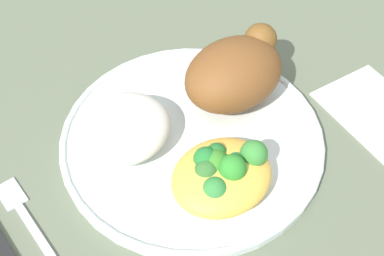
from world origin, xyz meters
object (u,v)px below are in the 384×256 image
at_px(mac_cheese_with_broccoli, 222,173).
at_px(rice_pile, 123,128).
at_px(napkin, 382,116).
at_px(fork, 31,225).
at_px(roasted_chicken, 235,72).
at_px(plate, 192,138).

bearing_deg(mac_cheese_with_broccoli, rice_pile, 114.01).
xyz_separation_m(rice_pile, napkin, (0.25, -0.13, -0.03)).
bearing_deg(rice_pile, fork, -168.91).
xyz_separation_m(roasted_chicken, rice_pile, (-0.13, 0.02, -0.01)).
bearing_deg(napkin, plate, 152.70).
relative_size(roasted_chicken, fork, 0.87).
xyz_separation_m(rice_pile, mac_cheese_with_broccoli, (0.05, -0.10, -0.00)).
distance_m(rice_pile, napkin, 0.29).
bearing_deg(mac_cheese_with_broccoli, fork, 154.72).
height_order(plate, napkin, plate).
bearing_deg(napkin, fork, 163.60).
bearing_deg(mac_cheese_with_broccoli, plate, 76.84).
xyz_separation_m(mac_cheese_with_broccoli, napkin, (0.21, -0.03, -0.03)).
relative_size(plate, fork, 1.95).
xyz_separation_m(rice_pile, fork, (-0.12, -0.02, -0.03)).
height_order(roasted_chicken, napkin, roasted_chicken).
xyz_separation_m(roasted_chicken, napkin, (0.12, -0.12, -0.05)).
bearing_deg(roasted_chicken, plate, -166.47).
relative_size(plate, napkin, 2.02).
bearing_deg(fork, napkin, -16.40).
height_order(rice_pile, fork, rice_pile).
distance_m(roasted_chicken, rice_pile, 0.13).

